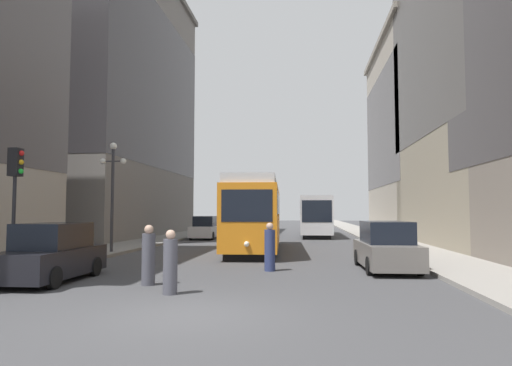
{
  "coord_description": "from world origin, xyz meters",
  "views": [
    {
      "loc": [
        2.48,
        -9.41,
        2.19
      ],
      "look_at": [
        -0.09,
        13.93,
        3.69
      ],
      "focal_mm": 31.26,
      "sensor_mm": 36.0,
      "label": 1
    }
  ],
  "objects_px": {
    "parked_car_left_near": "(205,228)",
    "traffic_light_near_left": "(16,176)",
    "streetcar": "(255,213)",
    "pedestrian_crossing_near": "(170,264)",
    "parked_car_left_mid": "(52,254)",
    "pedestrian_on_sidewalk": "(149,257)",
    "lamp_post_left_near": "(113,180)",
    "pedestrian_crossing_far": "(270,248)",
    "transit_bus": "(315,214)",
    "parked_car_right_far": "(386,247)"
  },
  "relations": [
    {
      "from": "parked_car_left_mid",
      "to": "lamp_post_left_near",
      "type": "relative_size",
      "value": 0.76
    },
    {
      "from": "pedestrian_on_sidewalk",
      "to": "pedestrian_crossing_far",
      "type": "bearing_deg",
      "value": -68.34
    },
    {
      "from": "transit_bus",
      "to": "parked_car_left_near",
      "type": "relative_size",
      "value": 2.77
    },
    {
      "from": "parked_car_left_mid",
      "to": "pedestrian_crossing_near",
      "type": "xyz_separation_m",
      "value": [
        4.39,
        -1.74,
        -0.05
      ]
    },
    {
      "from": "parked_car_left_near",
      "to": "lamp_post_left_near",
      "type": "relative_size",
      "value": 0.78
    },
    {
      "from": "pedestrian_crossing_near",
      "to": "pedestrian_on_sidewalk",
      "type": "relative_size",
      "value": 0.95
    },
    {
      "from": "pedestrian_crossing_near",
      "to": "traffic_light_near_left",
      "type": "xyz_separation_m",
      "value": [
        -6.07,
        2.27,
        2.57
      ]
    },
    {
      "from": "parked_car_left_near",
      "to": "parked_car_left_mid",
      "type": "height_order",
      "value": "same"
    },
    {
      "from": "parked_car_left_near",
      "to": "pedestrian_on_sidewalk",
      "type": "relative_size",
      "value": 2.44
    },
    {
      "from": "pedestrian_crossing_near",
      "to": "lamp_post_left_near",
      "type": "xyz_separation_m",
      "value": [
        -6.28,
        10.33,
        3.03
      ]
    },
    {
      "from": "streetcar",
      "to": "parked_car_left_near",
      "type": "xyz_separation_m",
      "value": [
        -5.17,
        10.07,
        -1.26
      ]
    },
    {
      "from": "streetcar",
      "to": "transit_bus",
      "type": "bearing_deg",
      "value": 73.88
    },
    {
      "from": "transit_bus",
      "to": "pedestrian_crossing_near",
      "type": "distance_m",
      "value": 29.46
    },
    {
      "from": "pedestrian_on_sidewalk",
      "to": "parked_car_left_mid",
      "type": "bearing_deg",
      "value": 59.07
    },
    {
      "from": "transit_bus",
      "to": "parked_car_left_mid",
      "type": "height_order",
      "value": "transit_bus"
    },
    {
      "from": "parked_car_left_near",
      "to": "pedestrian_crossing_near",
      "type": "distance_m",
      "value": 23.92
    },
    {
      "from": "pedestrian_on_sidewalk",
      "to": "traffic_light_near_left",
      "type": "bearing_deg",
      "value": 55.09
    },
    {
      "from": "traffic_light_near_left",
      "to": "pedestrian_crossing_near",
      "type": "bearing_deg",
      "value": -20.53
    },
    {
      "from": "pedestrian_crossing_near",
      "to": "pedestrian_crossing_far",
      "type": "relative_size",
      "value": 0.96
    },
    {
      "from": "parked_car_left_mid",
      "to": "parked_car_right_far",
      "type": "bearing_deg",
      "value": 18.32
    },
    {
      "from": "parked_car_right_far",
      "to": "pedestrian_crossing_far",
      "type": "distance_m",
      "value": 4.37
    },
    {
      "from": "pedestrian_crossing_far",
      "to": "traffic_light_near_left",
      "type": "bearing_deg",
      "value": 68.3
    },
    {
      "from": "parked_car_left_near",
      "to": "pedestrian_crossing_near",
      "type": "bearing_deg",
      "value": -80.42
    },
    {
      "from": "pedestrian_crossing_near",
      "to": "traffic_light_near_left",
      "type": "distance_m",
      "value": 6.97
    },
    {
      "from": "streetcar",
      "to": "pedestrian_crossing_near",
      "type": "xyz_separation_m",
      "value": [
        -0.78,
        -13.44,
        -1.31
      ]
    },
    {
      "from": "parked_car_left_mid",
      "to": "lamp_post_left_near",
      "type": "xyz_separation_m",
      "value": [
        -1.9,
        8.6,
        2.98
      ]
    },
    {
      "from": "pedestrian_on_sidewalk",
      "to": "traffic_light_near_left",
      "type": "relative_size",
      "value": 0.43
    },
    {
      "from": "parked_car_left_mid",
      "to": "pedestrian_on_sidewalk",
      "type": "distance_m",
      "value": 3.31
    },
    {
      "from": "streetcar",
      "to": "pedestrian_crossing_near",
      "type": "distance_m",
      "value": 13.53
    },
    {
      "from": "streetcar",
      "to": "parked_car_left_near",
      "type": "bearing_deg",
      "value": 114.35
    },
    {
      "from": "pedestrian_crossing_near",
      "to": "lamp_post_left_near",
      "type": "relative_size",
      "value": 0.3
    },
    {
      "from": "parked_car_left_mid",
      "to": "streetcar",
      "type": "bearing_deg",
      "value": 65.06
    },
    {
      "from": "parked_car_left_mid",
      "to": "traffic_light_near_left",
      "type": "bearing_deg",
      "value": 161.15
    },
    {
      "from": "parked_car_right_far",
      "to": "parked_car_left_near",
      "type": "bearing_deg",
      "value": -60.05
    },
    {
      "from": "streetcar",
      "to": "pedestrian_crossing_far",
      "type": "bearing_deg",
      "value": -82.96
    },
    {
      "from": "streetcar",
      "to": "pedestrian_crossing_near",
      "type": "relative_size",
      "value": 7.25
    },
    {
      "from": "streetcar",
      "to": "parked_car_left_mid",
      "type": "relative_size",
      "value": 2.92
    },
    {
      "from": "transit_bus",
      "to": "pedestrian_crossing_near",
      "type": "height_order",
      "value": "transit_bus"
    },
    {
      "from": "pedestrian_crossing_far",
      "to": "traffic_light_near_left",
      "type": "relative_size",
      "value": 0.43
    },
    {
      "from": "pedestrian_on_sidewalk",
      "to": "lamp_post_left_near",
      "type": "xyz_separation_m",
      "value": [
        -5.19,
        8.96,
        2.99
      ]
    },
    {
      "from": "pedestrian_on_sidewalk",
      "to": "traffic_light_near_left",
      "type": "xyz_separation_m",
      "value": [
        -4.97,
        0.9,
        2.53
      ]
    },
    {
      "from": "parked_car_left_mid",
      "to": "pedestrian_on_sidewalk",
      "type": "bearing_deg",
      "value": -7.38
    },
    {
      "from": "parked_car_left_near",
      "to": "parked_car_left_mid",
      "type": "relative_size",
      "value": 1.03
    },
    {
      "from": "parked_car_left_mid",
      "to": "parked_car_right_far",
      "type": "height_order",
      "value": "same"
    },
    {
      "from": "traffic_light_near_left",
      "to": "lamp_post_left_near",
      "type": "xyz_separation_m",
      "value": [
        -0.22,
        8.06,
        0.47
      ]
    },
    {
      "from": "parked_car_left_near",
      "to": "traffic_light_near_left",
      "type": "bearing_deg",
      "value": -95.51
    },
    {
      "from": "parked_car_left_near",
      "to": "traffic_light_near_left",
      "type": "distance_m",
      "value": 21.45
    },
    {
      "from": "lamp_post_left_near",
      "to": "pedestrian_on_sidewalk",
      "type": "bearing_deg",
      "value": -59.91
    },
    {
      "from": "streetcar",
      "to": "parked_car_left_mid",
      "type": "height_order",
      "value": "streetcar"
    },
    {
      "from": "streetcar",
      "to": "traffic_light_near_left",
      "type": "height_order",
      "value": "traffic_light_near_left"
    }
  ]
}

